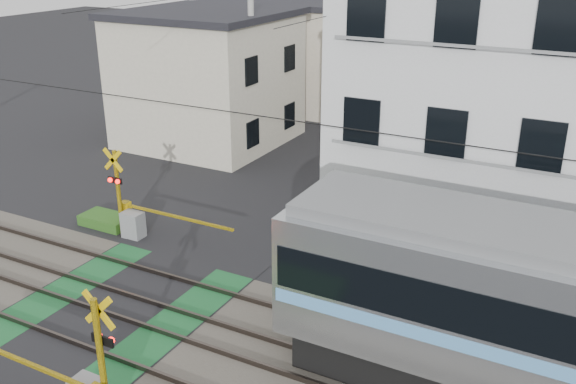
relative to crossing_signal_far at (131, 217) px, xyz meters
The scene contains 9 objects.
ground 4.53m from the crossing_signal_far, 54.71° to the right, with size 120.00×120.00×0.00m, color black.
track_bed 4.53m from the crossing_signal_far, 54.71° to the right, with size 120.00×120.00×0.14m.
crossing_signal_far is the anchor object (origin of this frame).
apartment_block 13.14m from the crossing_signal_far, 27.78° to the left, with size 10.20×8.36×9.30m.
houses_row 22.59m from the crossing_signal_far, 82.74° to the left, with size 22.07×31.35×6.80m.
catenary 9.78m from the crossing_signal_far, 22.86° to the right, with size 60.00×5.04×7.00m.
utility_poles 19.70m from the crossing_signal_far, 85.47° to the left, with size 7.90×42.00×8.00m.
pedestrian 28.66m from the crossing_signal_far, 81.61° to the left, with size 0.68×0.45×1.87m, color black.
weed_patches 5.76m from the crossing_signal_far, 40.76° to the right, with size 10.25×8.80×0.40m.
Camera 1 is at (11.31, -11.25, 9.48)m, focal length 40.00 mm.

